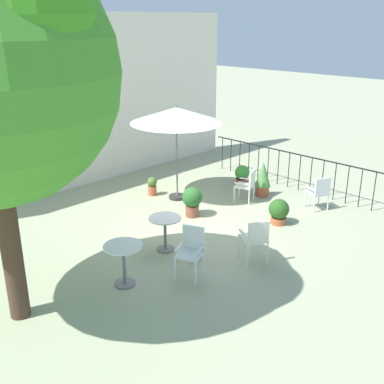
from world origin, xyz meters
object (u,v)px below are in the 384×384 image
(cafe_table_0, at_px, (165,228))
(patio_chair_1, at_px, (247,184))
(patio_umbrella_0, at_px, (176,116))
(patio_chair_2, at_px, (191,249))
(potted_plant_4, at_px, (152,186))
(potted_plant_5, at_px, (193,243))
(patio_chair_3, at_px, (255,237))
(potted_plant_1, at_px, (263,178))
(potted_plant_2, at_px, (192,200))
(cafe_table_1, at_px, (124,258))
(potted_plant_0, at_px, (242,175))
(potted_plant_3, at_px, (279,211))
(patio_chair_0, at_px, (319,191))

(cafe_table_0, xyz_separation_m, patio_chair_1, (3.29, 0.52, -0.01))
(patio_umbrella_0, bearing_deg, patio_chair_2, -129.76)
(patio_chair_1, bearing_deg, patio_chair_2, -156.25)
(potted_plant_4, height_order, potted_plant_5, potted_plant_5)
(patio_umbrella_0, height_order, cafe_table_0, patio_umbrella_0)
(patio_chair_3, xyz_separation_m, potted_plant_1, (3.07, 2.11, -0.04))
(potted_plant_1, distance_m, potted_plant_2, 2.32)
(patio_chair_1, distance_m, patio_chair_2, 3.97)
(patio_umbrella_0, bearing_deg, cafe_table_1, -145.85)
(potted_plant_0, relative_size, potted_plant_4, 1.21)
(patio_chair_1, height_order, potted_plant_5, patio_chair_1)
(patio_umbrella_0, xyz_separation_m, potted_plant_3, (0.52, -2.83, -1.87))
(cafe_table_0, xyz_separation_m, potted_plant_5, (0.16, -0.64, -0.17))
(patio_chair_2, xyz_separation_m, potted_plant_3, (3.05, 0.21, -0.22))
(cafe_table_1, xyz_separation_m, potted_plant_3, (4.10, -0.40, -0.21))
(potted_plant_4, bearing_deg, potted_plant_5, -117.87)
(patio_umbrella_0, xyz_separation_m, cafe_table_0, (-2.19, -1.96, -1.69))
(potted_plant_2, relative_size, potted_plant_5, 1.13)
(patio_chair_2, relative_size, potted_plant_3, 1.57)
(patio_umbrella_0, relative_size, potted_plant_0, 4.05)
(patio_chair_3, bearing_deg, patio_chair_1, 41.16)
(potted_plant_4, xyz_separation_m, potted_plant_5, (-1.72, -3.25, 0.06))
(patio_umbrella_0, height_order, potted_plant_0, patio_umbrella_0)
(patio_chair_0, xyz_separation_m, patio_chair_1, (-0.82, 1.59, -0.00))
(potted_plant_2, bearing_deg, potted_plant_4, 81.72)
(patio_umbrella_0, height_order, potted_plant_2, patio_umbrella_0)
(patio_chair_3, bearing_deg, patio_chair_2, 156.13)
(potted_plant_5, bearing_deg, patio_chair_0, -6.20)
(potted_plant_4, bearing_deg, patio_chair_1, -56.11)
(cafe_table_1, distance_m, potted_plant_0, 5.83)
(potted_plant_2, xyz_separation_m, potted_plant_5, (-1.46, -1.49, -0.09))
(potted_plant_3, xyz_separation_m, potted_plant_4, (-0.83, 3.48, -0.05))
(potted_plant_0, relative_size, potted_plant_5, 0.95)
(patio_chair_3, bearing_deg, potted_plant_2, 72.56)
(cafe_table_0, bearing_deg, potted_plant_5, -75.59)
(patio_chair_0, xyz_separation_m, potted_plant_3, (-1.40, 0.20, -0.18))
(patio_chair_3, height_order, potted_plant_2, patio_chair_3)
(cafe_table_0, bearing_deg, potted_plant_4, 54.17)
(patio_umbrella_0, height_order, potted_plant_1, patio_umbrella_0)
(patio_chair_2, bearing_deg, patio_chair_1, 23.75)
(potted_plant_5, bearing_deg, potted_plant_0, 26.83)
(patio_chair_0, distance_m, patio_chair_1, 1.79)
(cafe_table_0, distance_m, potted_plant_0, 4.36)
(patio_chair_1, height_order, potted_plant_0, patio_chair_1)
(potted_plant_4, relative_size, potted_plant_5, 0.79)
(cafe_table_1, relative_size, patio_chair_1, 0.91)
(potted_plant_1, relative_size, potted_plant_5, 1.47)
(potted_plant_4, bearing_deg, patio_chair_3, -103.69)
(cafe_table_0, relative_size, potted_plant_1, 0.76)
(patio_chair_1, xyz_separation_m, potted_plant_4, (-1.40, 2.09, -0.22))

